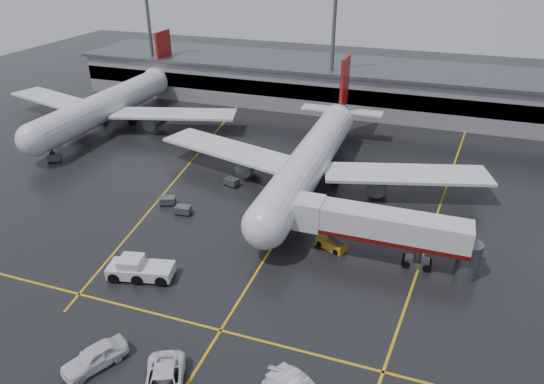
% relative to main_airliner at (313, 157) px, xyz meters
% --- Properties ---
extents(ground, '(220.00, 220.00, 0.00)m').
position_rel_main_airliner_xyz_m(ground, '(0.00, -9.70, -4.21)').
color(ground, black).
rests_on(ground, ground).
extents(apron_line_centre, '(0.25, 90.00, 0.02)m').
position_rel_main_airliner_xyz_m(apron_line_centre, '(0.00, -9.70, -4.20)').
color(apron_line_centre, gold).
rests_on(apron_line_centre, ground).
extents(apron_line_stop, '(60.00, 0.25, 0.02)m').
position_rel_main_airliner_xyz_m(apron_line_stop, '(0.00, -31.70, -4.20)').
color(apron_line_stop, gold).
rests_on(apron_line_stop, ground).
extents(apron_line_left, '(9.99, 69.35, 0.02)m').
position_rel_main_airliner_xyz_m(apron_line_left, '(-20.00, 0.30, -4.20)').
color(apron_line_left, gold).
rests_on(apron_line_left, ground).
extents(apron_line_right, '(7.57, 69.64, 0.02)m').
position_rel_main_airliner_xyz_m(apron_line_right, '(18.00, 0.30, -4.20)').
color(apron_line_right, gold).
rests_on(apron_line_right, ground).
extents(terminal, '(122.00, 19.00, 8.60)m').
position_rel_main_airliner_xyz_m(terminal, '(0.00, 38.23, 0.11)').
color(terminal, gray).
rests_on(terminal, ground).
extents(light_mast_left, '(3.00, 1.20, 25.45)m').
position_rel_main_airliner_xyz_m(light_mast_left, '(-45.00, 32.30, 10.27)').
color(light_mast_left, '#595B60').
rests_on(light_mast_left, ground).
extents(light_mast_mid, '(3.00, 1.20, 25.45)m').
position_rel_main_airliner_xyz_m(light_mast_mid, '(-5.00, 32.30, 10.27)').
color(light_mast_mid, '#595B60').
rests_on(light_mast_mid, ground).
extents(main_airliner, '(48.80, 45.60, 14.10)m').
position_rel_main_airliner_xyz_m(main_airliner, '(0.00, 0.00, 0.00)').
color(main_airliner, silver).
rests_on(main_airliner, ground).
extents(second_airliner, '(48.80, 45.60, 14.10)m').
position_rel_main_airliner_xyz_m(second_airliner, '(-42.00, 12.00, 0.00)').
color(second_airliner, silver).
rests_on(second_airliner, ground).
extents(jet_bridge, '(19.90, 3.40, 6.05)m').
position_rel_main_airliner_xyz_m(jet_bridge, '(11.87, -15.70, -0.28)').
color(jet_bridge, silver).
rests_on(jet_bridge, ground).
extents(pushback_tractor, '(7.17, 4.23, 2.41)m').
position_rel_main_airliner_xyz_m(pushback_tractor, '(-11.29, -27.22, -3.25)').
color(pushback_tractor, silver).
rests_on(pushback_tractor, ground).
extents(belt_loader, '(3.82, 2.80, 2.23)m').
position_rel_main_airliner_xyz_m(belt_loader, '(6.45, -15.33, -3.66)').
color(belt_loader, gold).
rests_on(belt_loader, ground).
extents(service_van_a, '(5.47, 7.22, 1.82)m').
position_rel_main_airliner_xyz_m(service_van_a, '(-1.29, -39.38, -3.30)').
color(service_van_a, white).
rests_on(service_van_a, ground).
extents(service_van_d, '(4.45, 5.92, 1.88)m').
position_rel_main_airliner_xyz_m(service_van_d, '(-8.10, -38.85, -3.27)').
color(service_van_d, white).
rests_on(service_van_d, ground).
extents(baggage_cart_a, '(2.11, 1.47, 1.12)m').
position_rel_main_airliner_xyz_m(baggage_cart_a, '(-13.32, -13.96, -3.58)').
color(baggage_cart_a, '#595B60').
rests_on(baggage_cart_a, ground).
extents(baggage_cart_b, '(2.34, 1.94, 1.12)m').
position_rel_main_airliner_xyz_m(baggage_cart_b, '(-16.44, -12.41, -3.58)').
color(baggage_cart_b, '#595B60').
rests_on(baggage_cart_b, ground).
extents(baggage_cart_c, '(2.30, 1.84, 1.12)m').
position_rel_main_airliner_xyz_m(baggage_cart_c, '(-10.63, -4.45, -3.58)').
color(baggage_cart_c, '#595B60').
rests_on(baggage_cart_c, ground).
extents(baggage_cart_d, '(2.27, 1.78, 1.12)m').
position_rel_main_airliner_xyz_m(baggage_cart_d, '(-46.30, 0.83, -3.58)').
color(baggage_cart_d, '#595B60').
rests_on(baggage_cart_d, ground).
extents(baggage_cart_e, '(2.38, 2.22, 1.12)m').
position_rel_main_airliner_xyz_m(baggage_cart_e, '(-40.57, -5.88, -3.58)').
color(baggage_cart_e, '#595B60').
rests_on(baggage_cart_e, ground).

